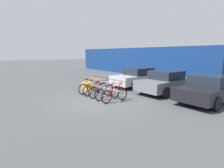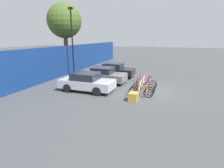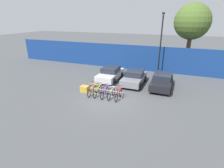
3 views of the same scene
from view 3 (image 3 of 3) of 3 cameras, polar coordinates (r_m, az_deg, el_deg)
The scene contains 14 objects.
ground_plane at distance 14.20m, azimuth -1.28°, elevation -5.31°, with size 120.00×120.00×0.00m, color #424447.
hoarding_wall at distance 22.32m, azimuth 8.19°, elevation 8.47°, with size 36.00×0.16×3.09m, color navy.
bike_rack at distance 14.75m, azimuth -2.12°, elevation -2.26°, with size 2.95×0.04×0.57m.
bicycle_orange at distance 15.15m, azimuth -6.52°, elevation -2.13°, with size 0.68×1.71×1.05m.
bicycle_yellow at distance 14.93m, azimuth -4.73°, elevation -2.43°, with size 0.68×1.71×1.05m.
bicycle_purple at distance 14.67m, azimuth -2.42°, elevation -2.81°, with size 0.68×1.71×1.05m.
bicycle_silver at distance 14.46m, azimuth -0.24°, elevation -3.16°, with size 0.68×1.71×1.05m.
bicycle_red at distance 14.26m, azimuth 2.09°, elevation -3.53°, with size 0.68×1.71×1.05m.
car_silver at distance 18.55m, azimuth -0.50°, elevation 3.39°, with size 1.91×4.10×1.40m.
car_grey at distance 17.51m, azimuth 7.28°, elevation 2.14°, with size 1.91×3.90×1.40m.
car_black at distance 17.05m, azimuth 15.98°, elevation 0.96°, with size 1.91×4.04×1.40m.
lamp_post at distance 20.52m, azimuth 15.63°, elevation 13.09°, with size 0.24×0.44×6.77m.
cargo_crate at distance 15.85m, azimuth -8.88°, elevation -1.59°, with size 0.70×0.56×0.55m, color #B28C33.
tree_behind_hoarding at distance 23.07m, azimuth 24.73°, elevation 17.90°, with size 4.06×4.06×7.86m.
Camera 3 is at (4.94, -11.74, 6.28)m, focal length 28.00 mm.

